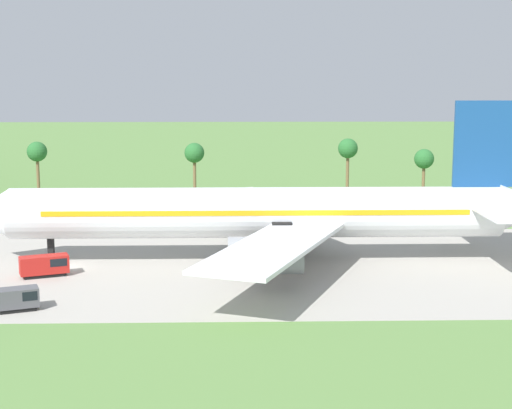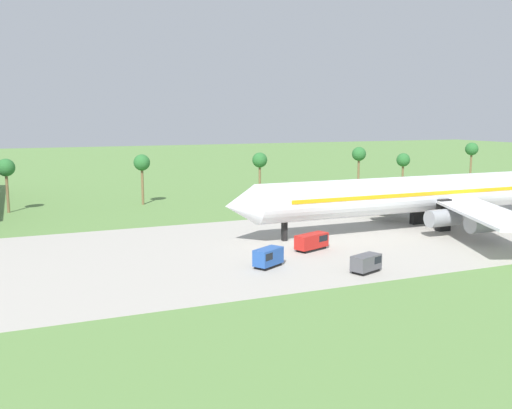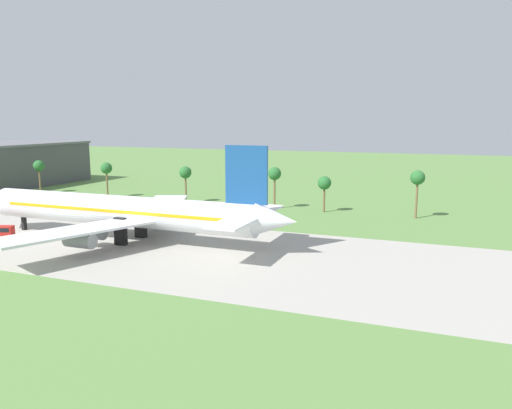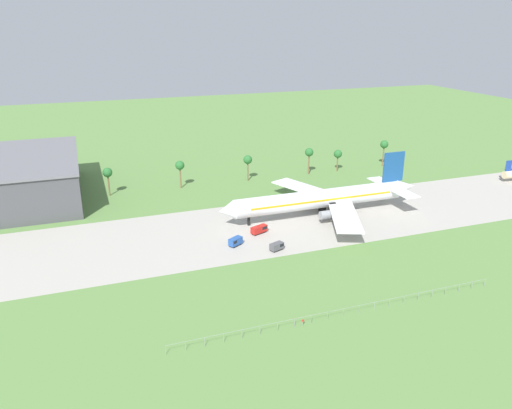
{
  "view_description": "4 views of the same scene",
  "coord_description": "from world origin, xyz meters",
  "px_view_note": "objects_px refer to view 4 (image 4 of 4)",
  "views": [
    {
      "loc": [
        20.38,
        -92.59,
        22.79
      ],
      "look_at": [
        22.87,
        2.74,
        7.08
      ],
      "focal_mm": 55.0,
      "sensor_mm": 36.0,
      "label": 1
    },
    {
      "loc": [
        -40.74,
        -76.34,
        19.44
      ],
      "look_at": [
        -7.37,
        2.74,
        6.08
      ],
      "focal_mm": 40.0,
      "sensor_mm": 36.0,
      "label": 2
    },
    {
      "loc": [
        85.34,
        -79.98,
        24.3
      ],
      "look_at": [
        53.1,
        2.74,
        9.2
      ],
      "focal_mm": 35.0,
      "sensor_mm": 36.0,
      "label": 3
    },
    {
      "loc": [
        -51.26,
        -139.05,
        62.42
      ],
      "look_at": [
        0.8,
        5.0,
        6.0
      ],
      "focal_mm": 35.0,
      "sensor_mm": 36.0,
      "label": 4
    }
  ],
  "objects_px": {
    "no_stopping_sign": "(303,322)",
    "terminal_building": "(28,177)",
    "fuel_truck": "(277,246)",
    "baggage_tug": "(235,242)",
    "catering_van": "(260,229)",
    "jet_airliner": "(324,198)"
  },
  "relations": [
    {
      "from": "baggage_tug",
      "to": "catering_van",
      "type": "relative_size",
      "value": 0.81
    },
    {
      "from": "terminal_building",
      "to": "baggage_tug",
      "type": "bearing_deg",
      "value": -48.5
    },
    {
      "from": "baggage_tug",
      "to": "no_stopping_sign",
      "type": "relative_size",
      "value": 2.79
    },
    {
      "from": "jet_airliner",
      "to": "terminal_building",
      "type": "bearing_deg",
      "value": 150.7
    },
    {
      "from": "baggage_tug",
      "to": "catering_van",
      "type": "distance_m",
      "value": 11.84
    },
    {
      "from": "fuel_truck",
      "to": "terminal_building",
      "type": "bearing_deg",
      "value": 133.33
    },
    {
      "from": "catering_van",
      "to": "terminal_building",
      "type": "relative_size",
      "value": 0.09
    },
    {
      "from": "jet_airliner",
      "to": "baggage_tug",
      "type": "height_order",
      "value": "jet_airliner"
    },
    {
      "from": "jet_airliner",
      "to": "fuel_truck",
      "type": "height_order",
      "value": "jet_airliner"
    },
    {
      "from": "fuel_truck",
      "to": "terminal_building",
      "type": "distance_m",
      "value": 102.14
    },
    {
      "from": "no_stopping_sign",
      "to": "terminal_building",
      "type": "distance_m",
      "value": 127.3
    },
    {
      "from": "no_stopping_sign",
      "to": "baggage_tug",
      "type": "bearing_deg",
      "value": 91.72
    },
    {
      "from": "fuel_truck",
      "to": "no_stopping_sign",
      "type": "height_order",
      "value": "fuel_truck"
    },
    {
      "from": "fuel_truck",
      "to": "no_stopping_sign",
      "type": "xyz_separation_m",
      "value": [
        -9.17,
        -37.51,
        -0.18
      ]
    },
    {
      "from": "baggage_tug",
      "to": "terminal_building",
      "type": "relative_size",
      "value": 0.08
    },
    {
      "from": "no_stopping_sign",
      "to": "terminal_building",
      "type": "relative_size",
      "value": 0.03
    },
    {
      "from": "baggage_tug",
      "to": "fuel_truck",
      "type": "height_order",
      "value": "baggage_tug"
    },
    {
      "from": "catering_van",
      "to": "no_stopping_sign",
      "type": "bearing_deg",
      "value": -99.67
    },
    {
      "from": "jet_airliner",
      "to": "terminal_building",
      "type": "distance_m",
      "value": 109.53
    },
    {
      "from": "fuel_truck",
      "to": "catering_van",
      "type": "height_order",
      "value": "catering_van"
    },
    {
      "from": "baggage_tug",
      "to": "fuel_truck",
      "type": "distance_m",
      "value": 12.6
    },
    {
      "from": "fuel_truck",
      "to": "catering_van",
      "type": "bearing_deg",
      "value": 92.2
    }
  ]
}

